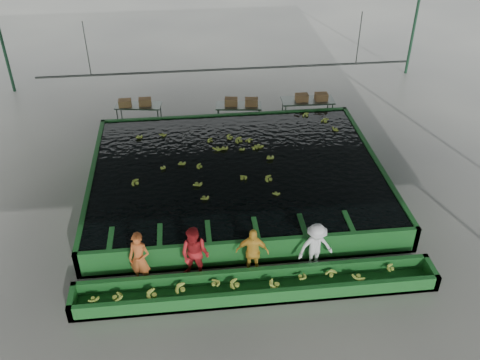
{
  "coord_description": "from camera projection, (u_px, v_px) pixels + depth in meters",
  "views": [
    {
      "loc": [
        -1.63,
        -13.89,
        10.85
      ],
      "look_at": [
        0.0,
        0.5,
        1.0
      ],
      "focal_mm": 40.0,
      "sensor_mm": 36.0,
      "label": 1
    }
  ],
  "objects": [
    {
      "name": "trough_bananas",
      "position": [
        257.0,
        283.0,
        14.48
      ],
      "size": [
        9.03,
        0.6,
        0.12
      ],
      "primitive_type": null,
      "color": "#ACC73F",
      "rests_on": "sorting_trough"
    },
    {
      "name": "worker_b",
      "position": [
        195.0,
        254.0,
        14.72
      ],
      "size": [
        1.04,
        0.94,
        1.74
      ],
      "primitive_type": "imported",
      "rotation": [
        0.0,
        0.0,
        -0.41
      ],
      "color": "red",
      "rests_on": "ground"
    },
    {
      "name": "worker_d",
      "position": [
        316.0,
        247.0,
        15.09
      ],
      "size": [
        1.09,
        0.73,
        1.58
      ],
      "primitive_type": "imported",
      "rotation": [
        0.0,
        0.0,
        0.14
      ],
      "color": "white",
      "rests_on": "ground"
    },
    {
      "name": "floating_bananas",
      "position": [
        234.0,
        155.0,
        19.08
      ],
      "size": [
        9.44,
        6.43,
        0.13
      ],
      "primitive_type": null,
      "color": "#ACC73F",
      "rests_on": "tank_water"
    },
    {
      "name": "box_stack_mid",
      "position": [
        241.0,
        105.0,
        22.37
      ],
      "size": [
        1.42,
        0.57,
        0.3
      ],
      "primitive_type": null,
      "rotation": [
        0.0,
        0.0,
        -0.14
      ],
      "color": "olive",
      "rests_on": "packing_table_mid"
    },
    {
      "name": "box_stack_left",
      "position": [
        135.0,
        106.0,
        22.33
      ],
      "size": [
        1.35,
        0.41,
        0.29
      ],
      "primitive_type": null,
      "rotation": [
        0.0,
        0.0,
        0.02
      ],
      "color": "olive",
      "rests_on": "packing_table_left"
    },
    {
      "name": "flotation_tank",
      "position": [
        237.0,
        177.0,
        18.64
      ],
      "size": [
        10.0,
        8.0,
        0.9
      ],
      "primitive_type": null,
      "color": "#1B5E22",
      "rests_on": "ground"
    },
    {
      "name": "rail_hanger_right",
      "position": [
        359.0,
        38.0,
        19.99
      ],
      "size": [
        0.04,
        0.04,
        2.0
      ],
      "primitive_type": "cylinder",
      "color": "#59605B",
      "rests_on": "shed_roof"
    },
    {
      "name": "packing_table_right",
      "position": [
        307.0,
        110.0,
        22.77
      ],
      "size": [
        2.22,
        0.94,
        1.0
      ],
      "primitive_type": null,
      "rotation": [
        0.0,
        0.0,
        -0.03
      ],
      "color": "#59605B",
      "rests_on": "ground"
    },
    {
      "name": "worker_c",
      "position": [
        252.0,
        252.0,
        14.92
      ],
      "size": [
        0.98,
        0.53,
        1.59
      ],
      "primitive_type": "imported",
      "rotation": [
        0.0,
        0.0,
        -0.16
      ],
      "color": "yellow",
      "rests_on": "ground"
    },
    {
      "name": "packing_table_left",
      "position": [
        139.0,
        114.0,
        22.62
      ],
      "size": [
        2.0,
        1.04,
        0.87
      ],
      "primitive_type": null,
      "rotation": [
        0.0,
        0.0,
        -0.15
      ],
      "color": "#59605B",
      "rests_on": "ground"
    },
    {
      "name": "worker_a",
      "position": [
        140.0,
        259.0,
        14.59
      ],
      "size": [
        0.74,
        0.62,
        1.72
      ],
      "primitive_type": "imported",
      "rotation": [
        0.0,
        0.0,
        -0.38
      ],
      "color": "#D0622A",
      "rests_on": "ground"
    },
    {
      "name": "sorting_trough",
      "position": [
        257.0,
        287.0,
        14.57
      ],
      "size": [
        10.0,
        1.0,
        0.5
      ],
      "primitive_type": null,
      "color": "#1B5E22",
      "rests_on": "ground"
    },
    {
      "name": "ground",
      "position": [
        242.0,
        213.0,
        17.67
      ],
      "size": [
        80.0,
        80.0,
        0.0
      ],
      "primitive_type": "plane",
      "color": "gray",
      "rests_on": "ground"
    },
    {
      "name": "tank_water",
      "position": [
        237.0,
        167.0,
        18.42
      ],
      "size": [
        9.7,
        7.7,
        0.0
      ],
      "primitive_type": "cube",
      "color": "black",
      "rests_on": "flotation_tank"
    },
    {
      "name": "shed_roof",
      "position": [
        242.0,
        71.0,
        14.85
      ],
      "size": [
        20.0,
        22.0,
        0.04
      ],
      "primitive_type": "cube",
      "color": "slate",
      "rests_on": "shed_posts"
    },
    {
      "name": "rail_hanger_left",
      "position": [
        87.0,
        49.0,
        19.06
      ],
      "size": [
        0.04,
        0.04,
        2.0
      ],
      "primitive_type": "cylinder",
      "color": "#59605B",
      "rests_on": "shed_roof"
    },
    {
      "name": "packing_table_mid",
      "position": [
        239.0,
        115.0,
        22.6
      ],
      "size": [
        1.98,
        0.99,
        0.87
      ],
      "primitive_type": null,
      "rotation": [
        0.0,
        0.0,
        -0.12
      ],
      "color": "#59605B",
      "rests_on": "ground"
    },
    {
      "name": "shed_posts",
      "position": [
        242.0,
        148.0,
        16.26
      ],
      "size": [
        20.0,
        22.0,
        5.0
      ],
      "primitive_type": null,
      "color": "#1D452C",
      "rests_on": "ground"
    },
    {
      "name": "box_stack_right",
      "position": [
        311.0,
        100.0,
        22.45
      ],
      "size": [
        1.36,
        0.39,
        0.29
      ],
      "primitive_type": null,
      "rotation": [
        0.0,
        0.0,
        -0.01
      ],
      "color": "olive",
      "rests_on": "packing_table_right"
    },
    {
      "name": "cableway_rail",
      "position": [
        227.0,
        69.0,
        20.08
      ],
      "size": [
        0.08,
        0.08,
        14.0
      ],
      "primitive_type": "cylinder",
      "color": "#59605B",
      "rests_on": "shed_roof"
    }
  ]
}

